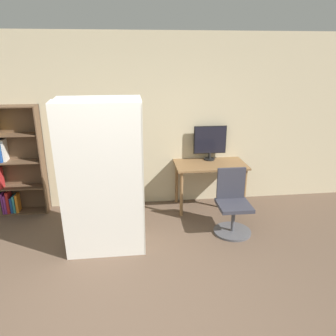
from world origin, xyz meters
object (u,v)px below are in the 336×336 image
object	(u,v)px
mattress_near	(103,183)
monitor	(210,141)
office_chair	(233,208)
bookshelf	(10,164)
mattress_far	(104,175)

from	to	relation	value
mattress_near	monitor	bearing A→B (deg)	41.13
office_chair	bookshelf	size ratio (longest dim) A/B	0.53
office_chair	mattress_far	world-z (taller)	mattress_far
office_chair	mattress_near	distance (m)	1.86
monitor	mattress_far	xyz separation A→B (m)	(-1.60, -1.11, -0.10)
monitor	mattress_near	size ratio (longest dim) A/B	0.29
bookshelf	mattress_far	distance (m)	1.86
bookshelf	mattress_near	world-z (taller)	mattress_near
bookshelf	mattress_far	xyz separation A→B (m)	(1.49, -1.11, 0.17)
monitor	bookshelf	bearing A→B (deg)	-179.97
monitor	mattress_far	world-z (taller)	mattress_far
monitor	mattress_far	distance (m)	1.95
mattress_near	mattress_far	bearing A→B (deg)	90.00
monitor	mattress_far	bearing A→B (deg)	-145.33
office_chair	bookshelf	distance (m)	3.38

